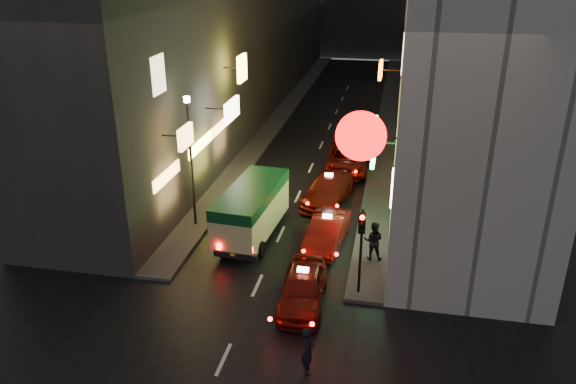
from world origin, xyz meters
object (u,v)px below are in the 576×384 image
Objects in this scene: taxi_near at (303,285)px; lamp_post at (191,154)px; pedestrian_crossing at (308,348)px; traffic_light at (361,235)px; minibus at (252,206)px.

taxi_near is 8.70m from lamp_post.
traffic_light reaches higher than pedestrian_crossing.
taxi_near is 1.48× the size of traffic_light.
lamp_post is at bearing 26.52° from pedestrian_crossing.
pedestrian_crossing is 11.74m from lamp_post.
taxi_near is at bearing -157.06° from traffic_light.
lamp_post is at bearing 171.92° from minibus.
taxi_near is (3.24, -4.96, -0.73)m from minibus.
minibus is 1.12× the size of taxi_near.
traffic_light reaches higher than taxi_near.
traffic_light reaches higher than minibus.
lamp_post reaches higher than traffic_light.
taxi_near is 2.88m from traffic_light.
pedestrian_crossing reaches higher than taxi_near.
minibus is at bearing -8.08° from lamp_post.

